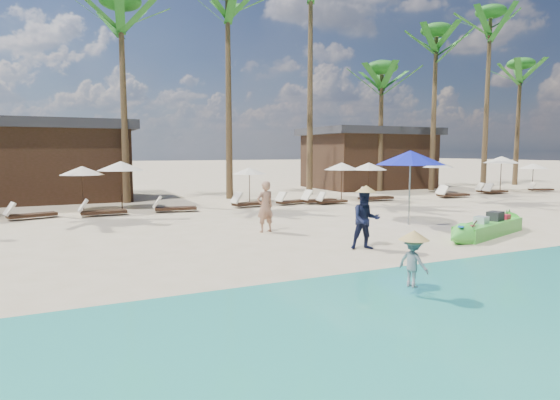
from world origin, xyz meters
name	(u,v)px	position (x,y,z in m)	size (l,w,h in m)	color
ground	(321,249)	(0.00, 0.00, 0.00)	(240.00, 240.00, 0.00)	beige
wet_sand_strip	(463,303)	(0.00, -5.00, 0.00)	(240.00, 4.50, 0.01)	tan
green_canoe	(489,228)	(5.86, -0.43, 0.24)	(5.51, 2.15, 0.72)	#4DD240
tourist	(265,207)	(-0.33, 3.13, 0.85)	(0.62, 0.40, 1.69)	tan
vendor_green	(365,220)	(1.08, -0.51, 0.81)	(0.79, 0.62, 1.63)	#121732
vendor_yellow	(413,262)	(-0.58, -4.34, 0.65)	(0.61, 0.35, 0.94)	gray
blue_umbrella	(410,158)	(4.98, 2.33, 2.43)	(2.50, 2.50, 2.69)	#99999E
resort_parasol_4	(82,171)	(-5.53, 11.65, 1.80)	(1.94, 1.94, 2.00)	#371F16
lounger_4_left	(28,214)	(-7.62, 9.69, 0.21)	(1.93, 1.10, 0.63)	#371F16
lounger_4_right	(100,211)	(-4.98, 9.50, 0.21)	(1.89, 0.63, 0.64)	#371F16
resort_parasol_5	(121,166)	(-3.90, 11.58, 1.99)	(2.14, 2.14, 2.20)	#371F16
lounger_5_left	(173,207)	(-2.02, 9.52, 0.21)	(1.94, 0.88, 0.63)	#371F16
resort_parasol_6	(249,171)	(2.46, 11.72, 1.65)	(1.78, 1.78, 1.83)	#371F16
lounger_6_left	(249,202)	(1.68, 9.79, 0.22)	(2.03, 0.92, 0.67)	#371F16
lounger_6_right	(290,201)	(3.91, 9.90, 0.20)	(1.80, 0.94, 0.59)	#371F16
resort_parasol_7	(342,166)	(7.53, 10.85, 1.84)	(1.98, 1.98, 2.04)	#371F16
lounger_7_left	(317,199)	(5.36, 9.70, 0.21)	(1.95, 0.80, 0.64)	#371F16
lounger_7_right	(330,201)	(5.84, 9.21, 0.19)	(1.65, 0.57, 0.55)	#371F16
resort_parasol_8	(369,166)	(8.70, 9.99, 1.85)	(1.99, 1.99, 2.05)	#371F16
lounger_8_left	(373,197)	(8.71, 9.54, 0.22)	(2.02, 0.78, 0.67)	#371F16
resort_parasol_9	(438,164)	(15.27, 11.72, 1.82)	(1.96, 1.96, 2.02)	#371F16
lounger_9_left	(451,194)	(13.76, 9.08, 0.20)	(1.80, 0.56, 0.61)	#371F16
lounger_9_right	(451,194)	(13.91, 9.23, 0.22)	(1.99, 0.97, 0.65)	#371F16
resort_parasol_10	(502,160)	(19.85, 10.86, 2.10)	(2.26, 2.26, 2.33)	#371F16
lounger_10_left	(494,191)	(18.00, 9.72, 0.20)	(1.81, 0.65, 0.60)	#371F16
lounger_10_right	(488,190)	(18.05, 10.22, 0.20)	(1.82, 0.97, 0.59)	#371F16
resort_parasol_11	(533,166)	(22.06, 10.18, 1.68)	(1.81, 1.81, 1.86)	#371F16
lounger_11_left	(540,189)	(22.21, 9.75, 0.18)	(1.69, 0.97, 0.55)	#371F16
palm_3	(121,32)	(-3.36, 14.27, 8.58)	(2.08, 2.08, 10.52)	brown
palm_4	(228,25)	(2.15, 14.01, 9.45)	(2.08, 2.08, 11.70)	brown
palm_5	(311,13)	(7.45, 14.38, 10.82)	(2.08, 2.08, 13.60)	brown
palm_6	(382,84)	(12.84, 14.52, 7.05)	(2.08, 2.08, 8.51)	brown
palm_7	(436,56)	(16.57, 13.68, 8.99)	(2.08, 2.08, 11.08)	brown
palm_8	(489,43)	(21.07, 13.33, 10.18)	(2.08, 2.08, 12.70)	brown
palm_9	(520,81)	(26.21, 14.81, 8.06)	(2.08, 2.08, 9.82)	brown
pavilion_west	(27,160)	(-8.00, 17.50, 2.19)	(10.80, 6.60, 4.30)	#371F16
pavilion_east	(368,157)	(14.00, 17.50, 2.20)	(8.80, 6.60, 4.30)	#371F16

